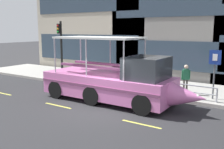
{
  "coord_description": "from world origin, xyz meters",
  "views": [
    {
      "loc": [
        6.98,
        -10.22,
        3.9
      ],
      "look_at": [
        -1.12,
        2.11,
        1.3
      ],
      "focal_mm": 41.37,
      "sensor_mm": 36.0,
      "label": 1
    }
  ],
  "objects_px": {
    "traffic_light_pole": "(61,44)",
    "pedestrian_near_bow": "(186,76)",
    "pedestrian_mid_left": "(136,73)",
    "duck_tour_boat": "(115,82)",
    "parking_sign": "(215,66)"
  },
  "relations": [
    {
      "from": "traffic_light_pole",
      "to": "pedestrian_mid_left",
      "type": "xyz_separation_m",
      "value": [
        6.24,
        0.25,
        -1.6
      ]
    },
    {
      "from": "pedestrian_near_bow",
      "to": "pedestrian_mid_left",
      "type": "bearing_deg",
      "value": -176.42
    },
    {
      "from": "pedestrian_near_bow",
      "to": "pedestrian_mid_left",
      "type": "xyz_separation_m",
      "value": [
        -3.14,
        -0.2,
        -0.04
      ]
    },
    {
      "from": "duck_tour_boat",
      "to": "pedestrian_near_bow",
      "type": "distance_m",
      "value": 4.21
    },
    {
      "from": "traffic_light_pole",
      "to": "parking_sign",
      "type": "height_order",
      "value": "traffic_light_pole"
    },
    {
      "from": "traffic_light_pole",
      "to": "duck_tour_boat",
      "type": "relative_size",
      "value": 0.47
    },
    {
      "from": "traffic_light_pole",
      "to": "duck_tour_boat",
      "type": "height_order",
      "value": "traffic_light_pole"
    },
    {
      "from": "traffic_light_pole",
      "to": "pedestrian_near_bow",
      "type": "bearing_deg",
      "value": 2.7
    },
    {
      "from": "pedestrian_near_bow",
      "to": "duck_tour_boat",
      "type": "bearing_deg",
      "value": -131.84
    },
    {
      "from": "pedestrian_near_bow",
      "to": "pedestrian_mid_left",
      "type": "distance_m",
      "value": 3.15
    },
    {
      "from": "parking_sign",
      "to": "duck_tour_boat",
      "type": "bearing_deg",
      "value": -146.85
    },
    {
      "from": "parking_sign",
      "to": "duck_tour_boat",
      "type": "xyz_separation_m",
      "value": [
        -4.4,
        -2.87,
        -0.87
      ]
    },
    {
      "from": "traffic_light_pole",
      "to": "pedestrian_near_bow",
      "type": "distance_m",
      "value": 9.53
    },
    {
      "from": "parking_sign",
      "to": "duck_tour_boat",
      "type": "height_order",
      "value": "duck_tour_boat"
    },
    {
      "from": "traffic_light_pole",
      "to": "pedestrian_mid_left",
      "type": "distance_m",
      "value": 6.45
    }
  ]
}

